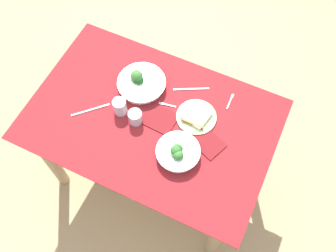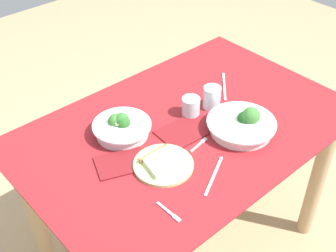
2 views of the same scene
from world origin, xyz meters
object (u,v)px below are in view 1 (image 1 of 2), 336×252
water_glass_side (120,107)px  fork_by_near_bowl (166,105)px  table_knife_right (191,89)px  napkin_folded_upper (156,117)px  broccoli_bowl_far (141,83)px  napkin_folded_lower (206,142)px  bread_side_plate (196,117)px  fork_by_far_bowl (230,101)px  water_glass_center (135,117)px  broccoli_bowl_near (178,153)px  table_knife_left (90,110)px

water_glass_side → fork_by_near_bowl: (0.20, 0.13, -0.04)m
table_knife_right → napkin_folded_upper: bearing=-139.5°
broccoli_bowl_far → napkin_folded_lower: 0.48m
bread_side_plate → napkin_folded_lower: bearing=-46.5°
fork_by_far_bowl → fork_by_near_bowl: 0.34m
water_glass_center → table_knife_right: bearing=58.8°
broccoli_bowl_far → bread_side_plate: 0.35m
fork_by_far_bowl → fork_by_near_bowl: same height
water_glass_side → fork_by_far_bowl: 0.58m
fork_by_near_bowl → bread_side_plate: bearing=168.9°
napkin_folded_lower → napkin_folded_upper: bearing=175.5°
bread_side_plate → water_glass_side: bearing=-160.7°
water_glass_center → fork_by_near_bowl: 0.19m
fork_by_near_bowl → table_knife_right: same height
broccoli_bowl_near → napkin_folded_lower: (0.10, 0.12, -0.03)m
fork_by_near_bowl → table_knife_left: (-0.35, -0.20, -0.00)m
bread_side_plate → broccoli_bowl_far: bearing=171.3°
fork_by_near_bowl → water_glass_center: bearing=46.6°
broccoli_bowl_far → fork_by_near_bowl: 0.18m
broccoli_bowl_near → fork_by_far_bowl: bearing=73.0°
broccoli_bowl_near → bread_side_plate: bearing=90.2°
water_glass_center → table_knife_left: water_glass_center is taller
table_knife_left → napkin_folded_lower: (0.62, 0.09, 0.00)m
broccoli_bowl_near → napkin_folded_upper: 0.24m
water_glass_side → fork_by_far_bowl: bearing=31.2°
fork_by_far_bowl → napkin_folded_lower: size_ratio=0.60×
bread_side_plate → fork_by_near_bowl: size_ratio=2.21×
broccoli_bowl_far → fork_by_far_bowl: 0.49m
broccoli_bowl_far → fork_by_near_bowl: size_ratio=2.74×
table_knife_left → table_knife_right: size_ratio=1.07×
broccoli_bowl_far → water_glass_side: broccoli_bowl_far is taller
table_knife_left → napkin_folded_lower: napkin_folded_lower is taller
water_glass_center → water_glass_side: bearing=169.3°
water_glass_center → napkin_folded_upper: water_glass_center is taller
broccoli_bowl_near → bread_side_plate: broccoli_bowl_near is taller
napkin_folded_lower → table_knife_right: bearing=127.1°
broccoli_bowl_far → table_knife_right: bearing=21.1°
broccoli_bowl_far → table_knife_left: bearing=-125.0°
fork_by_far_bowl → table_knife_left: bearing=117.9°
broccoli_bowl_far → fork_by_near_bowl: broccoli_bowl_far is taller
broccoli_bowl_near → napkin_folded_upper: (-0.19, 0.15, -0.03)m
water_glass_center → table_knife_left: bearing=-169.6°
fork_by_near_bowl → napkin_folded_upper: napkin_folded_upper is taller
broccoli_bowl_near → fork_by_far_bowl: size_ratio=2.14×
broccoli_bowl_near → bread_side_plate: 0.23m
bread_side_plate → napkin_folded_upper: size_ratio=0.99×
water_glass_center → fork_by_near_bowl: water_glass_center is taller
broccoli_bowl_far → fork_by_far_bowl: size_ratio=2.54×
broccoli_bowl_far → table_knife_right: size_ratio=1.33×
table_knife_right → napkin_folded_upper: (-0.10, -0.24, 0.00)m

